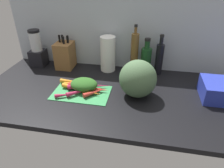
# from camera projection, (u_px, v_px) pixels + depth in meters

# --- Properties ---
(ground_plane) EXTENTS (1.70, 0.80, 0.03)m
(ground_plane) POSITION_uv_depth(u_px,v_px,m) (112.00, 93.00, 1.30)
(ground_plane) COLOR black
(wall_back) EXTENTS (1.70, 0.03, 0.60)m
(wall_back) POSITION_uv_depth(u_px,v_px,m) (122.00, 28.00, 1.47)
(wall_back) COLOR #ADB7C1
(wall_back) RESTS_ON ground_plane
(cutting_board) EXTENTS (0.36, 0.22, 0.01)m
(cutting_board) POSITION_uv_depth(u_px,v_px,m) (81.00, 92.00, 1.27)
(cutting_board) COLOR #338C4C
(cutting_board) RESTS_ON ground_plane
(carrot_0) EXTENTS (0.13, 0.05, 0.02)m
(carrot_0) POSITION_uv_depth(u_px,v_px,m) (75.00, 84.00, 1.34)
(carrot_0) COLOR orange
(carrot_0) RESTS_ON cutting_board
(carrot_1) EXTENTS (0.10, 0.03, 0.03)m
(carrot_1) POSITION_uv_depth(u_px,v_px,m) (100.00, 90.00, 1.27)
(carrot_1) COLOR red
(carrot_1) RESTS_ON cutting_board
(carrot_2) EXTENTS (0.15, 0.05, 0.02)m
(carrot_2) POSITION_uv_depth(u_px,v_px,m) (89.00, 92.00, 1.25)
(carrot_2) COLOR orange
(carrot_2) RESTS_ON cutting_board
(carrot_3) EXTENTS (0.13, 0.11, 0.03)m
(carrot_3) POSITION_uv_depth(u_px,v_px,m) (78.00, 92.00, 1.24)
(carrot_3) COLOR #B2264C
(carrot_3) RESTS_ON cutting_board
(carrot_4) EXTENTS (0.15, 0.03, 0.03)m
(carrot_4) POSITION_uv_depth(u_px,v_px,m) (71.00, 81.00, 1.36)
(carrot_4) COLOR orange
(carrot_4) RESTS_ON cutting_board
(carrot_5) EXTENTS (0.14, 0.04, 0.04)m
(carrot_5) POSITION_uv_depth(u_px,v_px,m) (80.00, 86.00, 1.30)
(carrot_5) COLOR red
(carrot_5) RESTS_ON cutting_board
(carrot_6) EXTENTS (0.11, 0.09, 0.03)m
(carrot_6) POSITION_uv_depth(u_px,v_px,m) (74.00, 88.00, 1.29)
(carrot_6) COLOR #B2264C
(carrot_6) RESTS_ON cutting_board
(carrot_7) EXTENTS (0.16, 0.10, 0.02)m
(carrot_7) POSITION_uv_depth(u_px,v_px,m) (80.00, 84.00, 1.33)
(carrot_7) COLOR orange
(carrot_7) RESTS_ON cutting_board
(carrot_8) EXTENTS (0.13, 0.12, 0.03)m
(carrot_8) POSITION_uv_depth(u_px,v_px,m) (95.00, 92.00, 1.24)
(carrot_8) COLOR red
(carrot_8) RESTS_ON cutting_board
(carrot_9) EXTENTS (0.11, 0.07, 0.02)m
(carrot_9) POSITION_uv_depth(u_px,v_px,m) (64.00, 95.00, 1.22)
(carrot_9) COLOR #B2264C
(carrot_9) RESTS_ON cutting_board
(carrot_10) EXTENTS (0.12, 0.05, 0.03)m
(carrot_10) POSITION_uv_depth(u_px,v_px,m) (71.00, 87.00, 1.30)
(carrot_10) COLOR orange
(carrot_10) RESTS_ON cutting_board
(carrot_11) EXTENTS (0.16, 0.05, 0.02)m
(carrot_11) POSITION_uv_depth(u_px,v_px,m) (98.00, 86.00, 1.32)
(carrot_11) COLOR #B2264C
(carrot_11) RESTS_ON cutting_board
(carrot_12) EXTENTS (0.15, 0.08, 0.03)m
(carrot_12) POSITION_uv_depth(u_px,v_px,m) (79.00, 86.00, 1.30)
(carrot_12) COLOR #B2264C
(carrot_12) RESTS_ON cutting_board
(carrot_greens_pile) EXTENTS (0.17, 0.13, 0.07)m
(carrot_greens_pile) POSITION_uv_depth(u_px,v_px,m) (84.00, 84.00, 1.28)
(carrot_greens_pile) COLOR #2D6023
(carrot_greens_pile) RESTS_ON cutting_board
(winter_squash) EXTENTS (0.22, 0.21, 0.23)m
(winter_squash) POSITION_uv_depth(u_px,v_px,m) (138.00, 79.00, 1.20)
(winter_squash) COLOR #4C6B47
(winter_squash) RESTS_ON ground_plane
(knife_block) EXTENTS (0.13, 0.15, 0.25)m
(knife_block) POSITION_uv_depth(u_px,v_px,m) (65.00, 55.00, 1.55)
(knife_block) COLOR brown
(knife_block) RESTS_ON ground_plane
(blender_appliance) EXTENTS (0.11, 0.11, 0.28)m
(blender_appliance) POSITION_uv_depth(u_px,v_px,m) (37.00, 51.00, 1.57)
(blender_appliance) COLOR black
(blender_appliance) RESTS_ON ground_plane
(paper_towel_roll) EXTENTS (0.11, 0.11, 0.26)m
(paper_towel_roll) POSITION_uv_depth(u_px,v_px,m) (108.00, 54.00, 1.49)
(paper_towel_roll) COLOR white
(paper_towel_roll) RESTS_ON ground_plane
(bottle_0) EXTENTS (0.05, 0.05, 0.36)m
(bottle_0) POSITION_uv_depth(u_px,v_px,m) (134.00, 53.00, 1.45)
(bottle_0) COLOR brown
(bottle_0) RESTS_ON ground_plane
(bottle_1) EXTENTS (0.08, 0.08, 0.27)m
(bottle_1) POSITION_uv_depth(u_px,v_px,m) (146.00, 60.00, 1.45)
(bottle_1) COLOR #19421E
(bottle_1) RESTS_ON ground_plane
(bottle_2) EXTENTS (0.06, 0.06, 0.29)m
(bottle_2) POSITION_uv_depth(u_px,v_px,m) (159.00, 58.00, 1.45)
(bottle_2) COLOR black
(bottle_2) RESTS_ON ground_plane
(dish_rack) EXTENTS (0.24, 0.21, 0.11)m
(dish_rack) POSITION_uv_depth(u_px,v_px,m) (222.00, 91.00, 1.20)
(dish_rack) COLOR #2838AD
(dish_rack) RESTS_ON ground_plane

